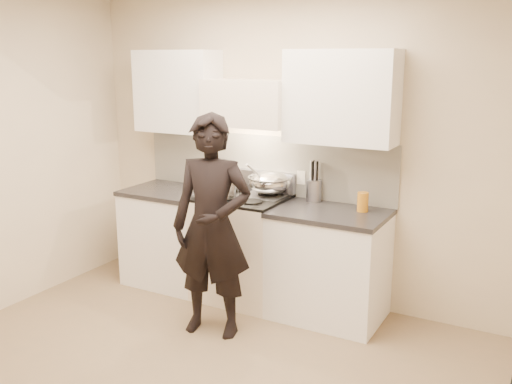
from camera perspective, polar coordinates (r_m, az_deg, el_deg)
ground_plane at (r=4.11m, az=-7.99°, el=-18.12°), size 4.00×4.00×0.00m
room_shell at (r=3.88m, az=-6.17°, el=5.27°), size 4.04×3.54×2.70m
stove at (r=5.14m, az=-1.37°, el=-5.52°), size 0.76×0.65×0.96m
counter_right at (r=4.81m, az=7.29°, el=-7.17°), size 0.92×0.67×0.92m
counter_left at (r=5.56m, az=-8.37°, el=-4.34°), size 0.82×0.67×0.92m
wok at (r=5.01m, az=1.38°, el=0.97°), size 0.39×0.48×0.31m
stock_pot at (r=4.94m, az=-3.20°, el=0.55°), size 0.35×0.32×0.17m
utensil_crock at (r=4.95m, az=5.81°, el=0.34°), size 0.13×0.13×0.35m
spice_jar at (r=4.93m, az=6.07°, el=-0.44°), size 0.04×0.04×0.09m
oil_glass at (r=4.68m, az=10.63°, el=-0.97°), size 0.09×0.09×0.16m
person at (r=4.39m, az=-4.42°, el=-3.47°), size 0.71×0.54×1.74m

